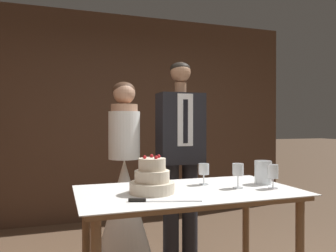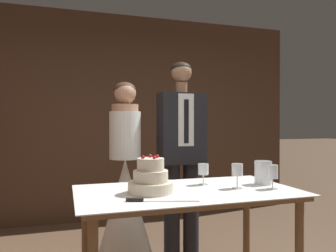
{
  "view_description": "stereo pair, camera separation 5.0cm",
  "coord_description": "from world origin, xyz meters",
  "px_view_note": "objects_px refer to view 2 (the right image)",
  "views": [
    {
      "loc": [
        -0.89,
        -1.86,
        1.27
      ],
      "look_at": [
        -0.07,
        0.61,
        1.24
      ],
      "focal_mm": 35.0,
      "sensor_mm": 36.0,
      "label": 1
    },
    {
      "loc": [
        -0.85,
        -1.87,
        1.27
      ],
      "look_at": [
        -0.07,
        0.61,
        1.24
      ],
      "focal_mm": 35.0,
      "sensor_mm": 36.0,
      "label": 2
    }
  ],
  "objects_px": {
    "wine_glass_far": "(273,173)",
    "hurricane_candle": "(263,173)",
    "bride": "(125,198)",
    "cake_knife": "(148,200)",
    "groom": "(181,149)",
    "cake_table": "(187,204)",
    "tiered_cake": "(151,179)",
    "wine_glass_near": "(203,170)",
    "wine_glass_middle": "(237,170)"
  },
  "relations": [
    {
      "from": "cake_knife",
      "to": "wine_glass_near",
      "type": "distance_m",
      "value": 0.64
    },
    {
      "from": "wine_glass_near",
      "to": "groom",
      "type": "xyz_separation_m",
      "value": [
        0.09,
        0.72,
        0.09
      ]
    },
    {
      "from": "cake_table",
      "to": "wine_glass_far",
      "type": "height_order",
      "value": "wine_glass_far"
    },
    {
      "from": "hurricane_candle",
      "to": "groom",
      "type": "bearing_deg",
      "value": 111.92
    },
    {
      "from": "cake_table",
      "to": "groom",
      "type": "distance_m",
      "value": 0.95
    },
    {
      "from": "wine_glass_near",
      "to": "bride",
      "type": "distance_m",
      "value": 0.91
    },
    {
      "from": "tiered_cake",
      "to": "cake_knife",
      "type": "distance_m",
      "value": 0.25
    },
    {
      "from": "cake_table",
      "to": "groom",
      "type": "relative_size",
      "value": 0.8
    },
    {
      "from": "cake_knife",
      "to": "bride",
      "type": "distance_m",
      "value": 1.12
    },
    {
      "from": "wine_glass_near",
      "to": "wine_glass_middle",
      "type": "distance_m",
      "value": 0.26
    },
    {
      "from": "cake_table",
      "to": "groom",
      "type": "height_order",
      "value": "groom"
    },
    {
      "from": "bride",
      "to": "groom",
      "type": "distance_m",
      "value": 0.68
    },
    {
      "from": "cake_knife",
      "to": "bride",
      "type": "relative_size",
      "value": 0.25
    },
    {
      "from": "wine_glass_far",
      "to": "hurricane_candle",
      "type": "bearing_deg",
      "value": 78.06
    },
    {
      "from": "groom",
      "to": "wine_glass_far",
      "type": "bearing_deg",
      "value": -73.24
    },
    {
      "from": "tiered_cake",
      "to": "hurricane_candle",
      "type": "bearing_deg",
      "value": 2.58
    },
    {
      "from": "tiered_cake",
      "to": "groom",
      "type": "bearing_deg",
      "value": 58.96
    },
    {
      "from": "wine_glass_far",
      "to": "hurricane_candle",
      "type": "xyz_separation_m",
      "value": [
        0.03,
        0.16,
        -0.03
      ]
    },
    {
      "from": "wine_glass_near",
      "to": "wine_glass_middle",
      "type": "xyz_separation_m",
      "value": [
        0.17,
        -0.19,
        0.02
      ]
    },
    {
      "from": "cake_table",
      "to": "wine_glass_far",
      "type": "distance_m",
      "value": 0.62
    },
    {
      "from": "wine_glass_near",
      "to": "tiered_cake",
      "type": "bearing_deg",
      "value": -160.49
    },
    {
      "from": "hurricane_candle",
      "to": "bride",
      "type": "height_order",
      "value": "bride"
    },
    {
      "from": "cake_table",
      "to": "wine_glass_middle",
      "type": "bearing_deg",
      "value": -8.69
    },
    {
      "from": "hurricane_candle",
      "to": "groom",
      "type": "xyz_separation_m",
      "value": [
        -0.34,
        0.83,
        0.12
      ]
    },
    {
      "from": "tiered_cake",
      "to": "cake_knife",
      "type": "xyz_separation_m",
      "value": [
        -0.07,
        -0.23,
        -0.08
      ]
    },
    {
      "from": "tiered_cake",
      "to": "bride",
      "type": "height_order",
      "value": "bride"
    },
    {
      "from": "bride",
      "to": "wine_glass_far",
      "type": "bearing_deg",
      "value": -50.03
    },
    {
      "from": "cake_knife",
      "to": "groom",
      "type": "xyz_separation_m",
      "value": [
        0.6,
        1.1,
        0.2
      ]
    },
    {
      "from": "tiered_cake",
      "to": "wine_glass_near",
      "type": "relative_size",
      "value": 1.89
    },
    {
      "from": "wine_glass_far",
      "to": "bride",
      "type": "distance_m",
      "value": 1.35
    },
    {
      "from": "bride",
      "to": "groom",
      "type": "xyz_separation_m",
      "value": [
        0.54,
        -0.0,
        0.42
      ]
    },
    {
      "from": "tiered_cake",
      "to": "wine_glass_near",
      "type": "bearing_deg",
      "value": 19.51
    },
    {
      "from": "wine_glass_near",
      "to": "hurricane_candle",
      "type": "xyz_separation_m",
      "value": [
        0.43,
        -0.12,
        -0.03
      ]
    },
    {
      "from": "cake_table",
      "to": "bride",
      "type": "height_order",
      "value": "bride"
    },
    {
      "from": "wine_glass_middle",
      "to": "groom",
      "type": "bearing_deg",
      "value": 94.96
    },
    {
      "from": "wine_glass_far",
      "to": "bride",
      "type": "xyz_separation_m",
      "value": [
        -0.84,
        1.0,
        -0.33
      ]
    },
    {
      "from": "cake_table",
      "to": "bride",
      "type": "xyz_separation_m",
      "value": [
        -0.27,
        0.86,
        -0.13
      ]
    },
    {
      "from": "cake_table",
      "to": "cake_knife",
      "type": "xyz_separation_m",
      "value": [
        -0.33,
        -0.24,
        0.1
      ]
    },
    {
      "from": "wine_glass_far",
      "to": "hurricane_candle",
      "type": "height_order",
      "value": "hurricane_candle"
    },
    {
      "from": "hurricane_candle",
      "to": "bride",
      "type": "distance_m",
      "value": 1.24
    },
    {
      "from": "tiered_cake",
      "to": "hurricane_candle",
      "type": "relative_size",
      "value": 1.7
    },
    {
      "from": "tiered_cake",
      "to": "wine_glass_middle",
      "type": "distance_m",
      "value": 0.61
    },
    {
      "from": "wine_glass_middle",
      "to": "wine_glass_far",
      "type": "height_order",
      "value": "wine_glass_middle"
    },
    {
      "from": "wine_glass_middle",
      "to": "bride",
      "type": "relative_size",
      "value": 0.1
    },
    {
      "from": "cake_table",
      "to": "wine_glass_middle",
      "type": "distance_m",
      "value": 0.41
    },
    {
      "from": "wine_glass_middle",
      "to": "wine_glass_far",
      "type": "relative_size",
      "value": 1.04
    },
    {
      "from": "wine_glass_middle",
      "to": "wine_glass_far",
      "type": "distance_m",
      "value": 0.24
    },
    {
      "from": "cake_table",
      "to": "cake_knife",
      "type": "bearing_deg",
      "value": -143.83
    },
    {
      "from": "groom",
      "to": "hurricane_candle",
      "type": "bearing_deg",
      "value": -68.08
    },
    {
      "from": "tiered_cake",
      "to": "wine_glass_near",
      "type": "xyz_separation_m",
      "value": [
        0.44,
        0.15,
        0.02
      ]
    }
  ]
}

